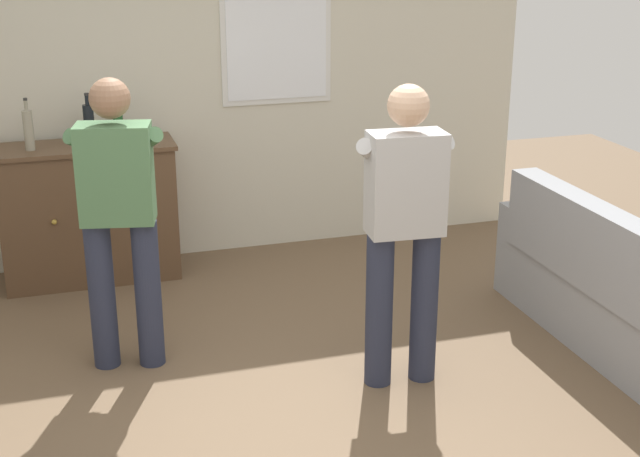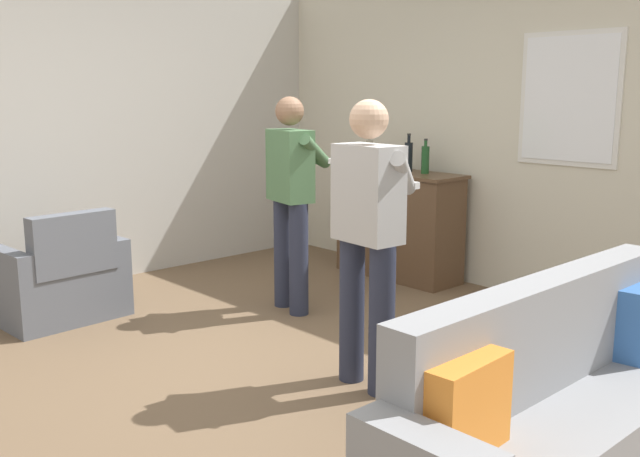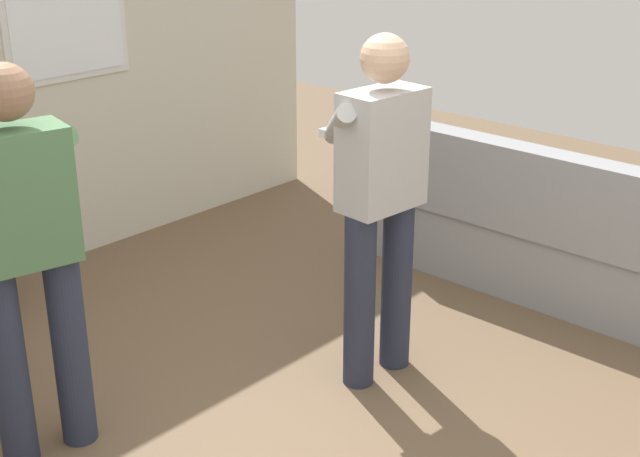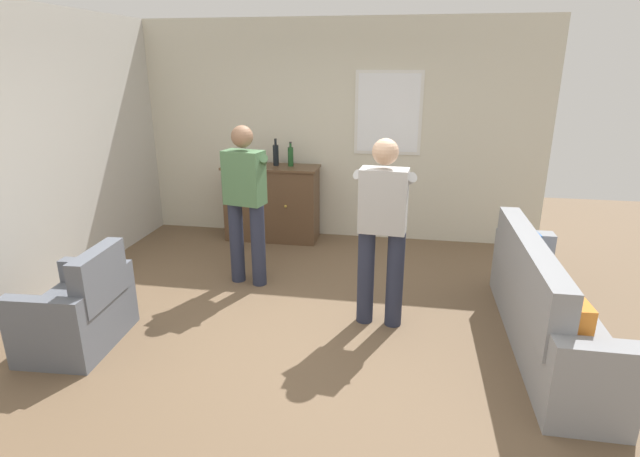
{
  "view_description": "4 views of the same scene",
  "coord_description": "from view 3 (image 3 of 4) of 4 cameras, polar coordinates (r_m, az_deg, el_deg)",
  "views": [
    {
      "loc": [
        -1.06,
        -3.91,
        2.47
      ],
      "look_at": [
        0.21,
        0.2,
        0.97
      ],
      "focal_mm": 50.0,
      "sensor_mm": 36.0,
      "label": 1
    },
    {
      "loc": [
        3.43,
        -2.66,
        1.73
      ],
      "look_at": [
        0.16,
        0.37,
        0.86
      ],
      "focal_mm": 40.0,
      "sensor_mm": 36.0,
      "label": 2
    },
    {
      "loc": [
        -2.35,
        -2.14,
        2.33
      ],
      "look_at": [
        0.32,
        0.28,
        0.88
      ],
      "focal_mm": 50.0,
      "sensor_mm": 36.0,
      "label": 3
    },
    {
      "loc": [
        0.87,
        -3.86,
        2.27
      ],
      "look_at": [
        0.14,
        0.27,
        0.86
      ],
      "focal_mm": 28.0,
      "sensor_mm": 36.0,
      "label": 4
    }
  ],
  "objects": [
    {
      "name": "ground",
      "position": [
        3.94,
        -0.12,
        -14.23
      ],
      "size": [
        10.4,
        10.4,
        0.0
      ],
      "primitive_type": "plane",
      "color": "brown"
    },
    {
      "name": "couch",
      "position": [
        5.32,
        14.03,
        -0.57
      ],
      "size": [
        0.57,
        2.31,
        0.92
      ],
      "color": "gray",
      "rests_on": "ground"
    },
    {
      "name": "person_standing_left",
      "position": [
        3.71,
        -18.38,
        -1.23
      ],
      "size": [
        0.54,
        0.51,
        1.68
      ],
      "color": "#282D42",
      "rests_on": "ground"
    },
    {
      "name": "person_standing_right",
      "position": [
        4.12,
        3.81,
        2.17
      ],
      "size": [
        0.56,
        0.49,
        1.68
      ],
      "color": "#282D42",
      "rests_on": "ground"
    }
  ]
}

